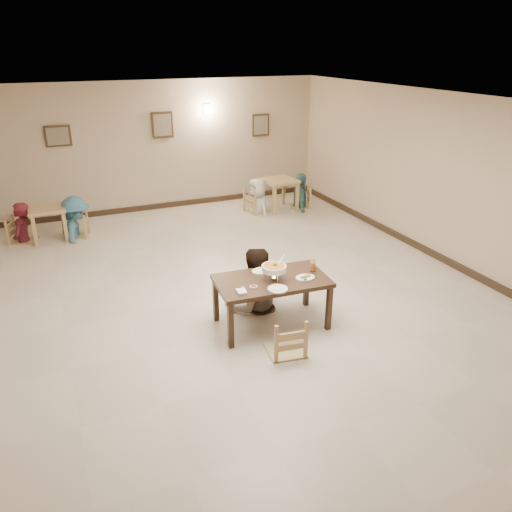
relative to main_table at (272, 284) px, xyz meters
name	(u,v)px	position (x,y,z in m)	size (l,w,h in m)	color
floor	(238,293)	(-0.09, 1.11, -0.65)	(10.00, 10.00, 0.00)	beige
ceiling	(234,102)	(-0.09, 1.11, 2.35)	(10.00, 10.00, 0.00)	silver
wall_back	(159,147)	(-0.09, 6.11, 0.85)	(10.00, 10.00, 0.00)	#C3AB8E
wall_front	(508,411)	(-0.09, -3.89, 0.85)	(10.00, 10.00, 0.00)	#C3AB8E
wall_right	(442,179)	(3.91, 1.11, 0.85)	(10.00, 10.00, 0.00)	#C3AB8E
baseboard_back	(164,205)	(-0.09, 6.08, -0.59)	(8.00, 0.06, 0.12)	#302115
baseboard_right	(430,252)	(3.88, 1.11, -0.59)	(0.06, 10.00, 0.12)	#302115
picture_a	(58,136)	(-2.29, 6.07, 1.25)	(0.55, 0.04, 0.45)	#3A2A16
picture_b	(162,125)	(0.01, 6.07, 1.35)	(0.50, 0.04, 0.60)	#3A2A16
picture_c	(261,125)	(2.51, 6.07, 1.20)	(0.45, 0.04, 0.55)	#3A2A16
wall_sconce	(207,109)	(1.11, 6.07, 1.65)	(0.16, 0.05, 0.22)	#FFD88C
main_table	(272,284)	(0.00, 0.00, 0.00)	(1.62, 0.99, 0.73)	#3A2516
chair_far	(252,278)	(-0.02, 0.67, -0.21)	(0.42, 0.42, 0.89)	tan
chair_near	(286,318)	(-0.12, -0.69, -0.14)	(0.48, 0.48, 1.02)	tan
main_diner	(254,249)	(-0.01, 0.60, 0.31)	(0.93, 0.73, 1.92)	gray
curry_warmer	(274,268)	(0.01, -0.04, 0.26)	(0.38, 0.34, 0.31)	silver
rice_plate_far	(262,271)	(-0.03, 0.27, 0.10)	(0.30, 0.30, 0.07)	white
rice_plate_near	(278,289)	(-0.07, -0.33, 0.09)	(0.27, 0.27, 0.06)	white
fried_plate	(305,277)	(0.43, -0.17, 0.10)	(0.28, 0.28, 0.06)	white
chili_dish	(254,287)	(-0.33, -0.14, 0.09)	(0.10, 0.10, 0.02)	white
napkin_cutlery	(242,291)	(-0.54, -0.21, 0.09)	(0.16, 0.24, 0.03)	white
drink_glass	(313,266)	(0.65, 0.01, 0.16)	(0.08, 0.08, 0.16)	white
bg_table_left	(47,214)	(-2.76, 4.88, -0.09)	(0.71, 0.71, 0.70)	tan
bg_table_right	(279,185)	(2.46, 4.84, -0.04)	(0.81, 0.81, 0.75)	tan
bg_chair_ll	(20,218)	(-3.28, 4.96, -0.14)	(0.48, 0.48, 1.02)	tan
bg_chair_lr	(75,215)	(-2.24, 4.84, -0.17)	(0.45, 0.45, 0.96)	tan
bg_chair_rl	(257,191)	(1.90, 4.90, -0.13)	(0.49, 0.49, 1.04)	tan
bg_chair_rr	(301,187)	(3.02, 4.81, -0.14)	(0.48, 0.48, 1.02)	tan
bg_diner_a	(17,203)	(-3.28, 4.96, 0.18)	(0.61, 0.40, 1.66)	#551621
bg_diner_b	(72,197)	(-2.24, 4.84, 0.21)	(1.12, 0.64, 1.73)	teal
bg_diner_c	(257,179)	(1.90, 4.90, 0.16)	(0.79, 0.52, 1.62)	silver
bg_diner_d	(301,173)	(3.02, 4.81, 0.20)	(0.99, 0.41, 1.70)	#467D78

